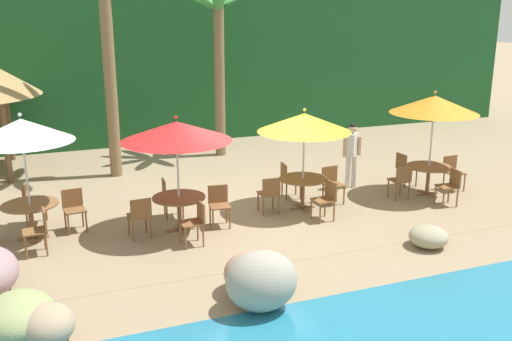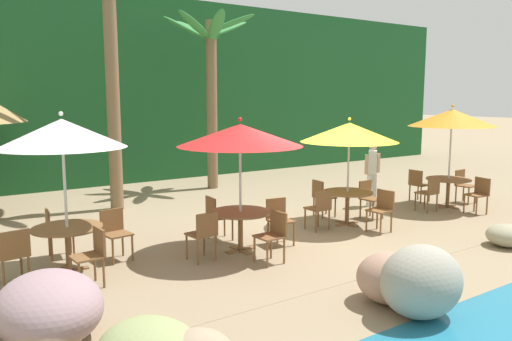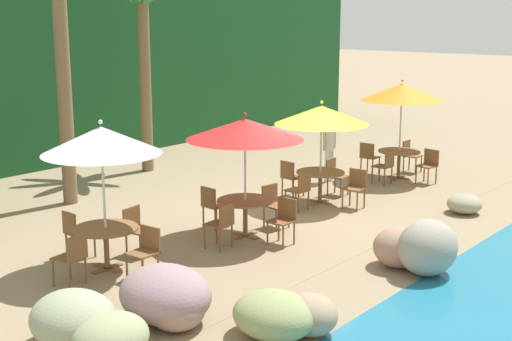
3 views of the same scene
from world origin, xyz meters
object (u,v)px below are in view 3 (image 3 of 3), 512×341
at_px(chair_orange_seaward, 410,154).
at_px(palm_tree_second, 60,21).
at_px(chair_red_right, 284,218).
at_px(chair_yellow_right, 356,185).
at_px(chair_red_inland, 212,204).
at_px(chair_orange_inland, 369,156).
at_px(dining_table_white, 106,235).
at_px(chair_white_inland, 75,231).
at_px(chair_red_left, 222,222).
at_px(umbrella_yellow, 322,115).
at_px(chair_yellow_inland, 290,176).
at_px(umbrella_orange, 402,92).
at_px(umbrella_white, 101,140).
at_px(chair_orange_left, 385,165).
at_px(chair_yellow_left, 300,189).
at_px(waiter_in_white, 329,144).
at_px(chair_red_seaward, 273,202).
at_px(dining_table_red, 245,206).
at_px(chair_yellow_seaward, 335,174).
at_px(chair_orange_right, 429,164).
at_px(umbrella_red, 245,129).
at_px(dining_table_orange, 399,155).
at_px(palm_tree_third, 143,39).
at_px(dining_table_yellow, 320,177).
at_px(chair_white_left, 73,256).

distance_m(chair_orange_seaward, palm_tree_second, 9.69).
xyz_separation_m(chair_red_right, chair_yellow_right, (3.03, 0.32, 0.00)).
distance_m(chair_red_inland, chair_orange_inland, 6.25).
distance_m(chair_orange_inland, palm_tree_second, 8.61).
height_order(dining_table_white, chair_white_inland, chair_white_inland).
bearing_deg(chair_red_left, umbrella_yellow, 6.96).
xyz_separation_m(dining_table_white, chair_yellow_inland, (5.86, 0.53, -0.10)).
height_order(chair_white_inland, umbrella_orange, umbrella_orange).
height_order(umbrella_white, chair_orange_inland, umbrella_white).
distance_m(chair_red_inland, chair_orange_left, 5.57).
distance_m(chair_orange_seaward, chair_orange_left, 1.71).
height_order(chair_yellow_left, waiter_in_white, waiter_in_white).
height_order(umbrella_yellow, chair_orange_inland, umbrella_yellow).
height_order(umbrella_white, palm_tree_second, palm_tree_second).
distance_m(chair_red_seaward, chair_red_right, 1.11).
height_order(chair_yellow_right, waiter_in_white, waiter_in_white).
xyz_separation_m(dining_table_red, chair_red_inland, (-0.02, 0.85, -0.10)).
bearing_deg(chair_yellow_seaward, chair_red_right, -160.44).
relative_size(chair_yellow_seaward, chair_orange_right, 1.00).
distance_m(chair_red_left, chair_yellow_left, 2.99).
bearing_deg(palm_tree_second, umbrella_orange, -33.25).
height_order(dining_table_red, chair_orange_seaward, chair_orange_seaward).
relative_size(dining_table_white, umbrella_red, 0.45).
distance_m(dining_table_orange, palm_tree_third, 7.43).
bearing_deg(chair_yellow_right, dining_table_yellow, 101.39).
xyz_separation_m(chair_red_left, dining_table_yellow, (3.82, 0.47, 0.10)).
bearing_deg(chair_orange_right, chair_orange_seaward, 48.76).
bearing_deg(umbrella_yellow, umbrella_red, -174.12).
height_order(chair_orange_seaward, palm_tree_third, palm_tree_third).
bearing_deg(chair_yellow_left, chair_orange_inland, 10.28).
relative_size(chair_red_seaward, dining_table_yellow, 0.79).
relative_size(dining_table_white, chair_orange_right, 1.26).
height_order(chair_red_inland, chair_yellow_right, same).
height_order(chair_orange_seaward, waiter_in_white, waiter_in_white).
distance_m(chair_red_left, umbrella_orange, 7.40).
bearing_deg(dining_table_red, dining_table_orange, 1.25).
bearing_deg(dining_table_yellow, dining_table_white, 176.84).
bearing_deg(chair_orange_seaward, chair_white_left, 179.20).
relative_size(umbrella_red, chair_red_inland, 2.79).
relative_size(chair_red_seaward, chair_orange_left, 1.00).
height_order(chair_red_right, dining_table_yellow, chair_red_right).
distance_m(umbrella_red, chair_orange_right, 6.56).
distance_m(dining_table_white, chair_orange_inland, 9.11).
height_order(chair_white_inland, chair_red_right, same).
bearing_deg(umbrella_white, chair_yellow_left, -4.45).
height_order(chair_white_inland, umbrella_yellow, umbrella_yellow).
bearing_deg(palm_tree_second, chair_orange_right, -37.96).
xyz_separation_m(chair_white_inland, chair_red_seaward, (3.72, -1.50, 0.00)).
distance_m(chair_red_inland, palm_tree_second, 5.30).
xyz_separation_m(chair_white_left, dining_table_yellow, (6.68, -0.12, 0.10)).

